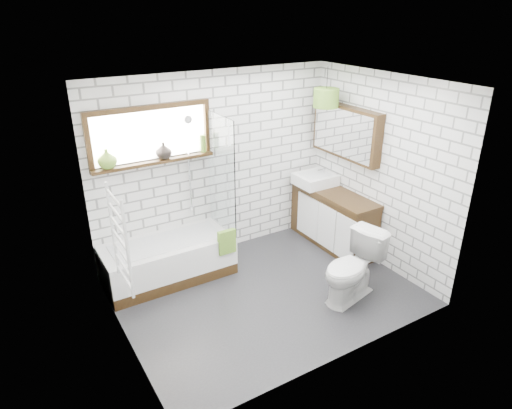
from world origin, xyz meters
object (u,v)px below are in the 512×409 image
vanity (333,219)px  toilet (352,268)px  pendant (326,98)px  bathtub (169,260)px  basin (315,179)px

vanity → toilet: vanity is taller
toilet → pendant: size_ratio=2.46×
bathtub → basin: basin is taller
bathtub → vanity: (2.35, -0.38, 0.15)m
basin → pendant: (-0.01, -0.15, 1.19)m
vanity → pendant: pendant is taller
basin → toilet: bearing=-111.8°
pendant → toilet: bearing=-113.4°
vanity → toilet: (-0.67, -1.15, -0.00)m
basin → toilet: basin is taller
pendant → vanity: bearing=-71.7°
bathtub → toilet: (1.69, -1.53, 0.15)m
vanity → basin: bearing=99.3°
bathtub → toilet: size_ratio=1.96×
bathtub → vanity: size_ratio=1.11×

